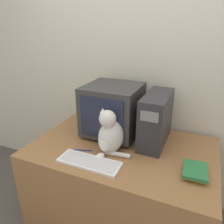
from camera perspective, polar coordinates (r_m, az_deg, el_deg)
wall_back at (r=2.03m, az=8.28°, el=10.27°), size 7.00×0.05×2.50m
desk at (r=1.97m, az=2.43°, el=-18.49°), size 1.41×0.91×0.76m
crt_monitor at (r=1.84m, az=0.19°, el=0.63°), size 0.45×0.45×0.43m
computer_tower at (r=1.75m, az=11.42°, el=-1.82°), size 0.18×0.47×0.41m
keyboard at (r=1.56m, az=-5.97°, el=-12.89°), size 0.45×0.16×0.02m
cat at (r=1.60m, az=-0.53°, el=-5.97°), size 0.28×0.28×0.35m
book_stack at (r=1.53m, az=20.96°, el=-14.31°), size 0.16×0.21×0.05m
pen at (r=1.70m, az=-7.59°, el=-9.84°), size 0.14×0.05×0.01m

